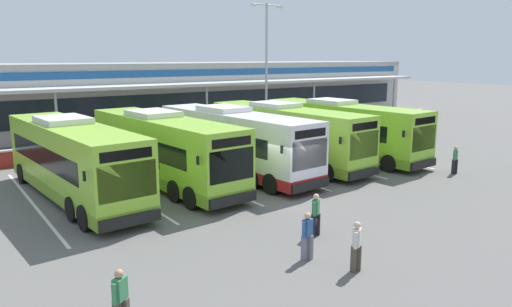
# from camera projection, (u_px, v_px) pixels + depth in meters

# --- Properties ---
(ground_plane) EXTENTS (200.00, 200.00, 0.00)m
(ground_plane) POSITION_uv_depth(u_px,v_px,m) (293.00, 196.00, 22.99)
(ground_plane) COLOR #605E5B
(terminal_building) EXTENTS (70.00, 13.00, 6.00)m
(terminal_building) POSITION_uv_depth(u_px,v_px,m) (107.00, 96.00, 43.95)
(terminal_building) COLOR #B7B7B2
(terminal_building) RESTS_ON ground
(red_barrier_wall) EXTENTS (60.00, 0.40, 1.10)m
(red_barrier_wall) POSITION_uv_depth(u_px,v_px,m) (165.00, 142.00, 34.50)
(red_barrier_wall) COLOR maroon
(red_barrier_wall) RESTS_ON ground
(coach_bus_leftmost) EXTENTS (3.61, 12.30, 3.78)m
(coach_bus_leftmost) POSITION_uv_depth(u_px,v_px,m) (73.00, 161.00, 22.32)
(coach_bus_leftmost) COLOR #8CC633
(coach_bus_leftmost) RESTS_ON ground
(coach_bus_left_centre) EXTENTS (3.61, 12.30, 3.78)m
(coach_bus_left_centre) POSITION_uv_depth(u_px,v_px,m) (163.00, 150.00, 24.89)
(coach_bus_left_centre) COLOR #8CC633
(coach_bus_left_centre) RESTS_ON ground
(coach_bus_centre) EXTENTS (3.61, 12.30, 3.78)m
(coach_bus_centre) POSITION_uv_depth(u_px,v_px,m) (234.00, 142.00, 27.21)
(coach_bus_centre) COLOR silver
(coach_bus_centre) RESTS_ON ground
(coach_bus_right_centre) EXTENTS (3.61, 12.30, 3.78)m
(coach_bus_right_centre) POSITION_uv_depth(u_px,v_px,m) (286.00, 136.00, 29.56)
(coach_bus_right_centre) COLOR #8CC633
(coach_bus_right_centre) RESTS_ON ground
(coach_bus_rightmost) EXTENTS (3.61, 12.30, 3.78)m
(coach_bus_rightmost) POSITION_uv_depth(u_px,v_px,m) (342.00, 130.00, 31.66)
(coach_bus_rightmost) COLOR #8CC633
(coach_bus_rightmost) RESTS_ON ground
(bay_stripe_far_west) EXTENTS (0.14, 13.00, 0.01)m
(bay_stripe_far_west) POSITION_uv_depth(u_px,v_px,m) (32.00, 203.00, 21.87)
(bay_stripe_far_west) COLOR silver
(bay_stripe_far_west) RESTS_ON ground
(bay_stripe_west) EXTENTS (0.14, 13.00, 0.01)m
(bay_stripe_west) POSITION_uv_depth(u_px,v_px,m) (122.00, 189.00, 24.24)
(bay_stripe_west) COLOR silver
(bay_stripe_west) RESTS_ON ground
(bay_stripe_mid_west) EXTENTS (0.14, 13.00, 0.01)m
(bay_stripe_mid_west) POSITION_uv_depth(u_px,v_px,m) (195.00, 177.00, 26.62)
(bay_stripe_mid_west) COLOR silver
(bay_stripe_mid_west) RESTS_ON ground
(bay_stripe_centre) EXTENTS (0.14, 13.00, 0.01)m
(bay_stripe_centre) POSITION_uv_depth(u_px,v_px,m) (257.00, 167.00, 28.99)
(bay_stripe_centre) COLOR silver
(bay_stripe_centre) RESTS_ON ground
(bay_stripe_mid_east) EXTENTS (0.14, 13.00, 0.01)m
(bay_stripe_mid_east) POSITION_uv_depth(u_px,v_px,m) (309.00, 159.00, 31.36)
(bay_stripe_mid_east) COLOR silver
(bay_stripe_mid_east) RESTS_ON ground
(bay_stripe_east) EXTENTS (0.14, 13.00, 0.01)m
(bay_stripe_east) POSITION_uv_depth(u_px,v_px,m) (354.00, 152.00, 33.73)
(bay_stripe_east) COLOR silver
(bay_stripe_east) RESTS_ON ground
(pedestrian_with_handbag) EXTENTS (0.63, 0.49, 1.62)m
(pedestrian_with_handbag) POSITION_uv_depth(u_px,v_px,m) (316.00, 214.00, 17.74)
(pedestrian_with_handbag) COLOR black
(pedestrian_with_handbag) RESTS_ON ground
(pedestrian_in_dark_coat) EXTENTS (0.54, 0.31, 1.62)m
(pedestrian_in_dark_coat) POSITION_uv_depth(u_px,v_px,m) (307.00, 235.00, 15.62)
(pedestrian_in_dark_coat) COLOR slate
(pedestrian_in_dark_coat) RESTS_ON ground
(pedestrian_child) EXTENTS (0.49, 0.39, 1.62)m
(pedestrian_child) POSITION_uv_depth(u_px,v_px,m) (120.00, 298.00, 11.49)
(pedestrian_child) COLOR #4C4238
(pedestrian_child) RESTS_ON ground
(pedestrian_near_bin) EXTENTS (0.52, 0.35, 1.62)m
(pedestrian_near_bin) POSITION_uv_depth(u_px,v_px,m) (455.00, 159.00, 27.21)
(pedestrian_near_bin) COLOR black
(pedestrian_near_bin) RESTS_ON ground
(pedestrian_approaching_bus) EXTENTS (0.49, 0.39, 1.62)m
(pedestrian_approaching_bus) POSITION_uv_depth(u_px,v_px,m) (356.00, 245.00, 14.77)
(pedestrian_approaching_bus) COLOR #4C4238
(pedestrian_approaching_bus) RESTS_ON ground
(lamp_post_centre) EXTENTS (3.24, 0.28, 11.00)m
(lamp_post_centre) POSITION_uv_depth(u_px,v_px,m) (266.00, 60.00, 41.03)
(lamp_post_centre) COLOR #9E9EA3
(lamp_post_centre) RESTS_ON ground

